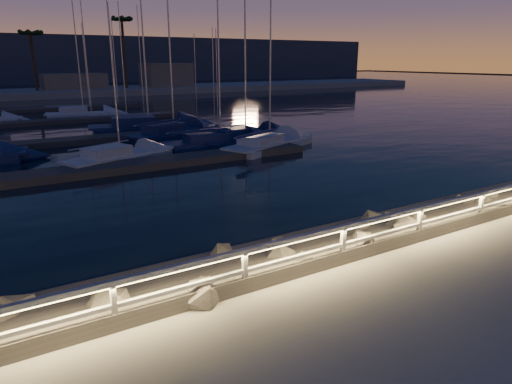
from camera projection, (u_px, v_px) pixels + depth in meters
ground at (312, 271)px, 11.70m from camera, size 400.00×400.00×0.00m
harbor_water at (77, 137)px, 37.57m from camera, size 400.00×440.00×0.60m
guard_rail at (311, 243)px, 11.45m from camera, size 44.11×0.12×1.06m
riprap at (203, 281)px, 11.49m from camera, size 37.44×2.75×1.29m
floating_docks at (73, 128)px, 38.46m from camera, size 22.00×36.00×0.40m
far_shore at (22, 91)px, 72.28m from camera, size 160.00×14.00×5.20m
palm_center at (30, 35)px, 70.10m from camera, size 3.00×3.00×9.70m
palm_right at (122, 23)px, 75.63m from camera, size 3.00×3.00×12.20m
sailboat_b at (118, 156)px, 26.46m from camera, size 6.99×4.35×11.58m
sailboat_c at (243, 137)px, 32.73m from camera, size 8.48×3.80×13.92m
sailboat_d at (218, 142)px, 31.14m from camera, size 8.01×3.12×13.22m
sailboat_g at (172, 132)px, 35.02m from camera, size 8.27×5.31×13.70m
sailboat_h at (268, 143)px, 30.55m from camera, size 8.14×5.09×13.39m
sailboat_k at (82, 114)px, 47.17m from camera, size 7.65×3.83×12.52m
sailboat_l at (146, 126)px, 38.15m from camera, size 9.89×4.49×16.17m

